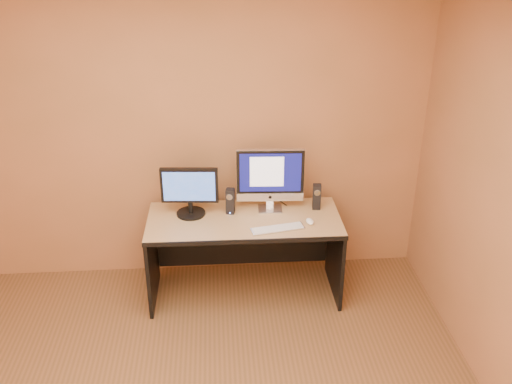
% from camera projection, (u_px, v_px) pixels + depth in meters
% --- Properties ---
extents(walls, '(4.00, 4.00, 2.60)m').
position_uv_depth(walls, '(170.00, 269.00, 2.84)').
color(walls, '#A16441').
rests_on(walls, ground).
extents(desk, '(1.55, 0.69, 0.71)m').
position_uv_depth(desk, '(245.00, 257.00, 4.69)').
color(desk, tan).
rests_on(desk, ground).
extents(imac, '(0.56, 0.23, 0.53)m').
position_uv_depth(imac, '(270.00, 180.00, 4.56)').
color(imac, silver).
rests_on(imac, desk).
extents(second_monitor, '(0.48, 0.27, 0.40)m').
position_uv_depth(second_monitor, '(190.00, 192.00, 4.51)').
color(second_monitor, black).
rests_on(second_monitor, desk).
extents(speaker_left, '(0.08, 0.08, 0.21)m').
position_uv_depth(speaker_left, '(230.00, 201.00, 4.58)').
color(speaker_left, black).
rests_on(speaker_left, desk).
extents(speaker_right, '(0.07, 0.08, 0.21)m').
position_uv_depth(speaker_right, '(317.00, 197.00, 4.65)').
color(speaker_right, black).
rests_on(speaker_right, desk).
extents(keyboard, '(0.43, 0.19, 0.02)m').
position_uv_depth(keyboard, '(278.00, 229.00, 4.37)').
color(keyboard, silver).
rests_on(keyboard, desk).
extents(mouse, '(0.07, 0.10, 0.03)m').
position_uv_depth(mouse, '(310.00, 221.00, 4.46)').
color(mouse, white).
rests_on(mouse, desk).
extents(cable_a, '(0.11, 0.19, 0.01)m').
position_uv_depth(cable_a, '(279.00, 200.00, 4.81)').
color(cable_a, black).
rests_on(cable_a, desk).
extents(cable_b, '(0.07, 0.16, 0.01)m').
position_uv_depth(cable_b, '(268.00, 203.00, 4.78)').
color(cable_b, black).
rests_on(cable_b, desk).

